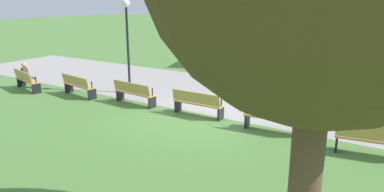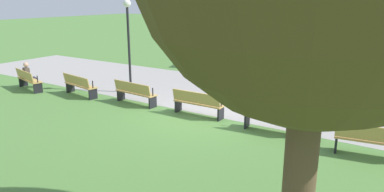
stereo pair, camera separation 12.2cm
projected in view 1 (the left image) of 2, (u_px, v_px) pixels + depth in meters
The scene contains 11 objects.
ground_plane at pixel (199, 115), 12.47m from camera, with size 120.00×120.00×0.00m, color #54843D.
path_paving at pixel (237, 96), 14.98m from camera, with size 31.30×5.81×0.01m, color #A39E99.
bench_0 at pixel (26, 80), 15.74m from camera, with size 1.90×0.89×0.89m.
bench_1 at pixel (78, 85), 14.77m from camera, with size 1.90×0.75×0.89m.
bench_2 at pixel (134, 92), 13.62m from camera, with size 1.88×0.61×0.89m.
bench_3 at pixel (198, 103), 12.29m from camera, with size 1.85×0.47×0.89m.
bench_4 at pixel (274, 118), 10.78m from camera, with size 1.88×0.61×0.89m.
bench_5 at pixel (374, 140), 9.10m from camera, with size 1.90×0.75×0.89m.
person_seated at pixel (27, 75), 15.96m from camera, with size 0.42×0.57×1.20m.
lamp_post at pixel (127, 29), 14.77m from camera, with size 0.32×0.32×3.88m.
kiosk at pixel (253, 39), 20.85m from camera, with size 3.70×3.38×3.13m.
Camera 1 is at (6.14, -10.13, 3.95)m, focal length 33.63 mm.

